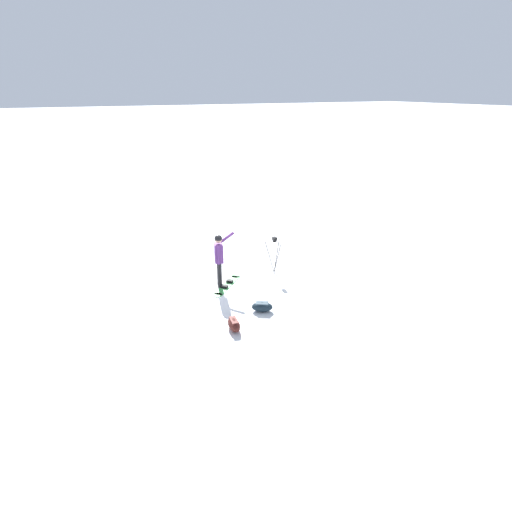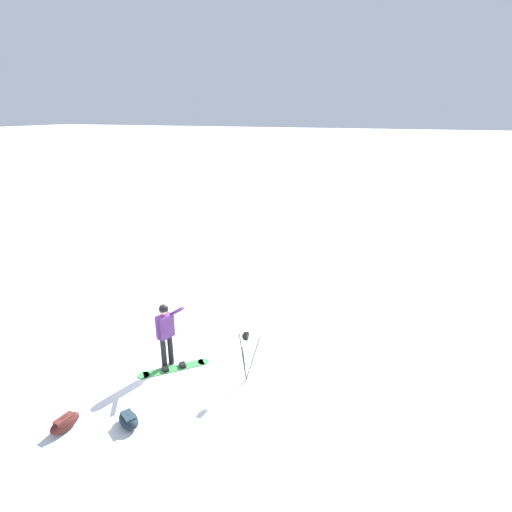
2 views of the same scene
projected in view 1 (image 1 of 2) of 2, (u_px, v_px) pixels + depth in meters
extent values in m
plane|color=white|center=(219.00, 279.00, 14.84)|extent=(300.00, 300.00, 0.00)
cylinder|color=black|center=(219.00, 273.00, 14.29)|extent=(0.14, 0.14, 0.85)
cylinder|color=black|center=(220.00, 275.00, 14.09)|extent=(0.14, 0.14, 0.85)
cube|color=#592D72|center=(219.00, 253.00, 13.93)|extent=(0.37, 0.46, 0.60)
sphere|color=tan|center=(218.00, 240.00, 13.77)|extent=(0.23, 0.23, 0.23)
sphere|color=black|center=(218.00, 239.00, 13.76)|extent=(0.24, 0.24, 0.24)
cylinder|color=#592D72|center=(226.00, 238.00, 13.98)|extent=(0.55, 0.26, 0.42)
cylinder|color=#592D72|center=(219.00, 255.00, 13.74)|extent=(0.09, 0.09, 0.60)
cube|color=#3F994C|center=(227.00, 285.00, 14.37)|extent=(1.32, 1.27, 0.02)
cylinder|color=#3F994C|center=(236.00, 276.00, 15.05)|extent=(0.29, 0.29, 0.02)
cylinder|color=#3F994C|center=(218.00, 295.00, 13.69)|extent=(0.29, 0.29, 0.02)
cube|color=black|center=(230.00, 281.00, 14.55)|extent=(0.24, 0.24, 0.08)
cube|color=black|center=(225.00, 286.00, 14.16)|extent=(0.24, 0.24, 0.08)
ellipsoid|color=#192833|center=(262.00, 307.00, 12.68)|extent=(0.70, 0.62, 0.27)
cube|color=#263A47|center=(262.00, 304.00, 12.64)|extent=(0.42, 0.37, 0.08)
cylinder|color=#262628|center=(277.00, 259.00, 15.06)|extent=(0.08, 0.35, 1.14)
cylinder|color=#262628|center=(277.00, 256.00, 15.32)|extent=(0.32, 0.20, 1.14)
cylinder|color=#262628|center=(270.00, 257.00, 15.21)|extent=(0.29, 0.24, 1.14)
cube|color=black|center=(275.00, 241.00, 14.97)|extent=(0.10, 0.10, 0.06)
cube|color=black|center=(275.00, 239.00, 14.94)|extent=(0.12, 0.16, 0.10)
ellipsoid|color=#4C1E19|center=(234.00, 324.00, 11.70)|extent=(0.40, 0.70, 0.31)
cube|color=brown|center=(234.00, 321.00, 11.66)|extent=(0.24, 0.42, 0.08)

